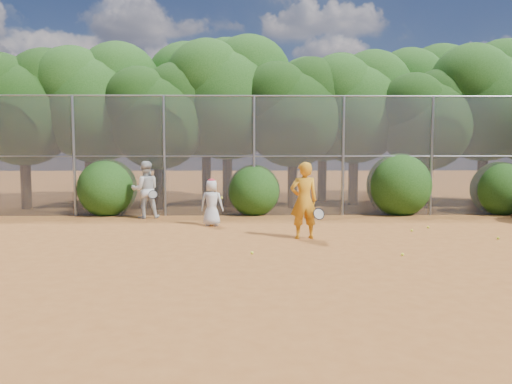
{
  "coord_description": "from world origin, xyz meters",
  "views": [
    {
      "loc": [
        -1.25,
        -10.74,
        2.26
      ],
      "look_at": [
        -1.0,
        2.5,
        1.1
      ],
      "focal_mm": 35.0,
      "sensor_mm": 36.0,
      "label": 1
    }
  ],
  "objects": [
    {
      "name": "tree_9",
      "position": [
        -7.94,
        10.84,
        4.34
      ],
      "size": [
        4.83,
        4.2,
        6.62
      ],
      "color": "black",
      "rests_on": "ground"
    },
    {
      "name": "tree_2",
      "position": [
        -4.45,
        7.83,
        3.58
      ],
      "size": [
        3.99,
        3.47,
        5.47
      ],
      "color": "black",
      "rests_on": "ground"
    },
    {
      "name": "tree_5",
      "position": [
        3.06,
        9.04,
        4.05
      ],
      "size": [
        4.51,
        3.92,
        6.17
      ],
      "color": "black",
      "rests_on": "ground"
    },
    {
      "name": "fence_back",
      "position": [
        -0.12,
        6.0,
        2.05
      ],
      "size": [
        20.05,
        0.09,
        4.03
      ],
      "color": "gray",
      "rests_on": "ground"
    },
    {
      "name": "player_yellow",
      "position": [
        0.18,
        1.62,
        0.96
      ],
      "size": [
        0.9,
        0.58,
        1.92
      ],
      "rotation": [
        0.0,
        0.0,
        3.29
      ],
      "color": "orange",
      "rests_on": "ground"
    },
    {
      "name": "tree_12",
      "position": [
        6.56,
        11.24,
        4.51
      ],
      "size": [
        5.02,
        4.37,
        6.88
      ],
      "color": "black",
      "rests_on": "ground"
    },
    {
      "name": "ball_1",
      "position": [
        2.03,
        -0.47,
        0.03
      ],
      "size": [
        0.07,
        0.07,
        0.07
      ],
      "primitive_type": "sphere",
      "color": "yellow",
      "rests_on": "ground"
    },
    {
      "name": "ball_2",
      "position": [
        5.01,
        1.39,
        0.03
      ],
      "size": [
        0.07,
        0.07,
        0.07
      ],
      "primitive_type": "sphere",
      "color": "yellow",
      "rests_on": "ground"
    },
    {
      "name": "ball_4",
      "position": [
        3.89,
        3.14,
        0.03
      ],
      "size": [
        0.07,
        0.07,
        0.07
      ],
      "primitive_type": "sphere",
      "color": "yellow",
      "rests_on": "ground"
    },
    {
      "name": "player_teen",
      "position": [
        -2.27,
        3.73,
        0.69
      ],
      "size": [
        0.71,
        0.51,
        1.39
      ],
      "rotation": [
        0.0,
        0.0,
        3.01
      ],
      "color": "silver",
      "rests_on": "ground"
    },
    {
      "name": "tree_0",
      "position": [
        -9.44,
        8.04,
        3.93
      ],
      "size": [
        4.38,
        3.81,
        6.0
      ],
      "color": "black",
      "rests_on": "ground"
    },
    {
      "name": "ball_3",
      "position": [
        -1.14,
        -0.24,
        0.03
      ],
      "size": [
        0.07,
        0.07,
        0.07
      ],
      "primitive_type": "sphere",
      "color": "yellow",
      "rests_on": "ground"
    },
    {
      "name": "tree_10",
      "position": [
        -2.93,
        11.05,
        4.63
      ],
      "size": [
        5.15,
        4.48,
        7.06
      ],
      "color": "black",
      "rests_on": "ground"
    },
    {
      "name": "ball_0",
      "position": [
        3.24,
        2.59,
        0.03
      ],
      "size": [
        0.07,
        0.07,
        0.07
      ],
      "primitive_type": "sphere",
      "color": "yellow",
      "rests_on": "ground"
    },
    {
      "name": "tree_11",
      "position": [
        2.06,
        10.64,
        4.16
      ],
      "size": [
        4.64,
        4.03,
        6.35
      ],
      "color": "black",
      "rests_on": "ground"
    },
    {
      "name": "bush_1",
      "position": [
        -1.0,
        6.3,
        0.9
      ],
      "size": [
        1.8,
        1.8,
        1.8
      ],
      "primitive_type": "sphere",
      "color": "#194110",
      "rests_on": "ground"
    },
    {
      "name": "tree_1",
      "position": [
        -6.94,
        8.54,
        4.16
      ],
      "size": [
        4.64,
        4.03,
        6.35
      ],
      "color": "black",
      "rests_on": "ground"
    },
    {
      "name": "bush_2",
      "position": [
        4.0,
        6.3,
        1.1
      ],
      "size": [
        2.2,
        2.2,
        2.2
      ],
      "primitive_type": "sphere",
      "color": "#194110",
      "rests_on": "ground"
    },
    {
      "name": "bush_0",
      "position": [
        -6.0,
        6.3,
        1.0
      ],
      "size": [
        2.0,
        2.0,
        2.0
      ],
      "primitive_type": "sphere",
      "color": "#194110",
      "rests_on": "ground"
    },
    {
      "name": "bush_3",
      "position": [
        7.5,
        6.3,
        0.95
      ],
      "size": [
        1.9,
        1.9,
        1.9
      ],
      "primitive_type": "sphere",
      "color": "#194110",
      "rests_on": "ground"
    },
    {
      "name": "tree_3",
      "position": [
        -1.94,
        8.84,
        4.4
      ],
      "size": [
        4.89,
        4.26,
        6.7
      ],
      "color": "black",
      "rests_on": "ground"
    },
    {
      "name": "tree_7",
      "position": [
        8.06,
        8.64,
        4.28
      ],
      "size": [
        4.77,
        4.14,
        6.53
      ],
      "color": "black",
      "rests_on": "ground"
    },
    {
      "name": "ground",
      "position": [
        0.0,
        0.0,
        0.0
      ],
      "size": [
        80.0,
        80.0,
        0.0
      ],
      "primitive_type": "plane",
      "color": "brown",
      "rests_on": "ground"
    },
    {
      "name": "tree_4",
      "position": [
        0.55,
        8.24,
        3.76
      ],
      "size": [
        4.19,
        3.64,
        5.73
      ],
      "color": "black",
      "rests_on": "ground"
    },
    {
      "name": "tree_6",
      "position": [
        5.55,
        8.03,
        3.47
      ],
      "size": [
        3.86,
        3.36,
        5.29
      ],
      "color": "black",
      "rests_on": "ground"
    },
    {
      "name": "player_white",
      "position": [
        -4.53,
        5.4,
        0.93
      ],
      "size": [
        1.05,
        0.91,
        1.85
      ],
      "rotation": [
        0.0,
        0.0,
        3.4
      ],
      "color": "silver",
      "rests_on": "ground"
    }
  ]
}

